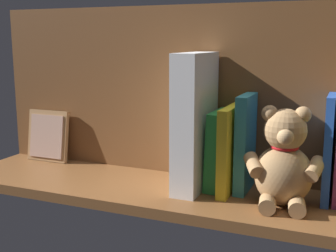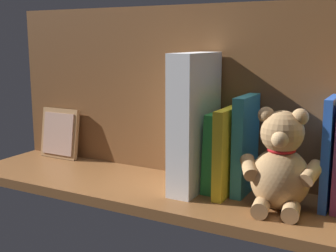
{
  "view_description": "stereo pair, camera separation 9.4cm",
  "coord_description": "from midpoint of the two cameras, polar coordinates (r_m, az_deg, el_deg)",
  "views": [
    {
      "loc": [
        -35.58,
        85.37,
        31.56
      ],
      "look_at": [
        0.0,
        0.0,
        13.53
      ],
      "focal_mm": 47.2,
      "sensor_mm": 36.0,
      "label": 1
    },
    {
      "loc": [
        -44.07,
        81.32,
        31.56
      ],
      "look_at": [
        0.0,
        0.0,
        13.53
      ],
      "focal_mm": 47.2,
      "sensor_mm": 36.0,
      "label": 2
    }
  ],
  "objects": [
    {
      "name": "book_3",
      "position": [
        0.91,
        23.0,
        -3.23
      ],
      "size": [
        1.67,
        10.56,
        21.27
      ],
      "primitive_type": "cube",
      "rotation": [
        0.0,
        0.01,
        0.0
      ],
      "color": "blue",
      "rests_on": "ground_plane"
    },
    {
      "name": "ground_plane",
      "position": [
        0.98,
        2.78,
        -8.46
      ],
      "size": [
        99.7,
        26.24,
        2.2
      ],
      "primitive_type": "cube",
      "color": "brown"
    },
    {
      "name": "book_6",
      "position": [
        0.95,
        9.39,
        -3.21
      ],
      "size": [
        3.43,
        11.35,
        16.89
      ],
      "primitive_type": "cube",
      "rotation": [
        0.0,
        -0.04,
        0.0
      ],
      "color": "green",
      "rests_on": "ground_plane"
    },
    {
      "name": "teddy_bear",
      "position": [
        0.86,
        17.38,
        -4.93
      ],
      "size": [
        15.61,
        13.54,
        19.44
      ],
      "rotation": [
        0.0,
        0.0,
        0.15
      ],
      "color": "tan",
      "rests_on": "ground_plane"
    },
    {
      "name": "book_4",
      "position": [
        0.93,
        12.83,
        -2.44
      ],
      "size": [
        2.35,
        10.74,
        20.52
      ],
      "primitive_type": "cube",
      "color": "teal",
      "rests_on": "ground_plane"
    },
    {
      "name": "book_5",
      "position": [
        0.93,
        10.86,
        -3.2
      ],
      "size": [
        2.07,
        14.14,
        18.14
      ],
      "primitive_type": "cube",
      "color": "yellow",
      "rests_on": "ground_plane"
    },
    {
      "name": "shelf_back_panel",
      "position": [
        1.03,
        5.52,
        4.37
      ],
      "size": [
        99.7,
        1.5,
        39.43
      ],
      "primitive_type": "cube",
      "color": "brown",
      "rests_on": "ground_plane"
    },
    {
      "name": "picture_frame_leaning",
      "position": [
        1.22,
        -11.71,
        -0.97
      ],
      "size": [
        11.94,
        3.43,
        13.48
      ],
      "color": "#A87A4C",
      "rests_on": "ground_plane"
    },
    {
      "name": "dictionary_thick_white",
      "position": [
        0.93,
        6.36,
        0.43
      ],
      "size": [
        5.19,
        16.16,
        29.07
      ],
      "primitive_type": "cube",
      "color": "white",
      "rests_on": "ground_plane"
    }
  ]
}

